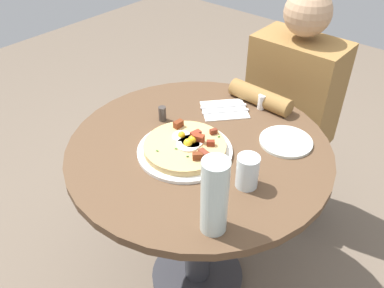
# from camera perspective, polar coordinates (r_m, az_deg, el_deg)

# --- Properties ---
(ground_plane) EXTENTS (6.00, 6.00, 0.00)m
(ground_plane) POSITION_cam_1_polar(r_m,az_deg,el_deg) (1.92, 0.75, -18.17)
(ground_plane) COLOR #6B5B4C
(dining_table) EXTENTS (0.90, 0.90, 0.75)m
(dining_table) POSITION_cam_1_polar(r_m,az_deg,el_deg) (1.49, 0.92, -5.65)
(dining_table) COLOR brown
(dining_table) RESTS_ON ground_plane
(person_seated) EXTENTS (0.38, 0.46, 1.14)m
(person_seated) POSITION_cam_1_polar(r_m,az_deg,el_deg) (1.95, 13.42, 2.66)
(person_seated) COLOR #2D2D33
(person_seated) RESTS_ON ground_plane
(pizza_plate) EXTENTS (0.32, 0.32, 0.01)m
(pizza_plate) POSITION_cam_1_polar(r_m,az_deg,el_deg) (1.34, -1.02, -0.97)
(pizza_plate) COLOR white
(pizza_plate) RESTS_ON dining_table
(breakfast_pizza) EXTENTS (0.27, 0.27, 0.05)m
(breakfast_pizza) POSITION_cam_1_polar(r_m,az_deg,el_deg) (1.33, -0.90, -0.27)
(breakfast_pizza) COLOR tan
(breakfast_pizza) RESTS_ON pizza_plate
(bread_plate) EXTENTS (0.18, 0.18, 0.01)m
(bread_plate) POSITION_cam_1_polar(r_m,az_deg,el_deg) (1.42, 13.18, 0.36)
(bread_plate) COLOR silver
(bread_plate) RESTS_ON dining_table
(napkin) EXTENTS (0.22, 0.22, 0.00)m
(napkin) POSITION_cam_1_polar(r_m,az_deg,el_deg) (1.56, 4.62, 4.87)
(napkin) COLOR white
(napkin) RESTS_ON dining_table
(fork) EXTENTS (0.13, 0.14, 0.00)m
(fork) POSITION_cam_1_polar(r_m,az_deg,el_deg) (1.57, 4.49, 5.36)
(fork) COLOR silver
(fork) RESTS_ON napkin
(knife) EXTENTS (0.13, 0.14, 0.00)m
(knife) POSITION_cam_1_polar(r_m,az_deg,el_deg) (1.54, 4.76, 4.66)
(knife) COLOR silver
(knife) RESTS_ON napkin
(water_glass) EXTENTS (0.07, 0.07, 0.11)m
(water_glass) POSITION_cam_1_polar(r_m,az_deg,el_deg) (1.20, 7.87, -3.89)
(water_glass) COLOR silver
(water_glass) RESTS_ON dining_table
(water_bottle) EXTENTS (0.07, 0.07, 0.23)m
(water_bottle) POSITION_cam_1_polar(r_m,az_deg,el_deg) (1.02, 3.21, -7.50)
(water_bottle) COLOR silver
(water_bottle) RESTS_ON dining_table
(salt_shaker) EXTENTS (0.03, 0.03, 0.06)m
(salt_shaker) POSITION_cam_1_polar(r_m,az_deg,el_deg) (1.57, 9.83, 5.89)
(salt_shaker) COLOR white
(salt_shaker) RESTS_ON dining_table
(pepper_shaker) EXTENTS (0.03, 0.03, 0.06)m
(pepper_shaker) POSITION_cam_1_polar(r_m,az_deg,el_deg) (1.48, -4.23, 4.32)
(pepper_shaker) COLOR #3F3833
(pepper_shaker) RESTS_ON dining_table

